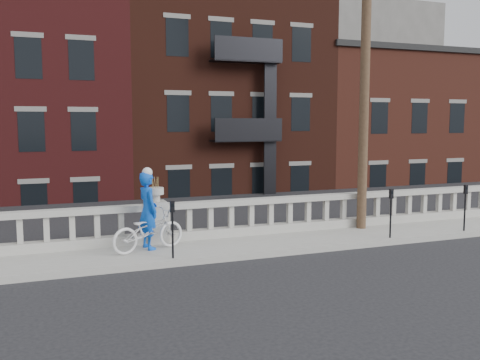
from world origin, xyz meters
The scene contains 11 objects.
ground centered at (0.00, 0.00, 0.00)m, with size 120.00×120.00×0.00m, color black.
sidewalk centered at (0.00, 3.00, 0.07)m, with size 32.00×2.20×0.15m, color gray.
balustrade centered at (0.00, 3.95, 0.64)m, with size 28.00×0.34×1.03m.
planter_pedestal centered at (0.00, 3.95, 0.83)m, with size 0.55×0.55×1.76m.
lower_level centered at (0.56, 23.04, 2.63)m, with size 80.00×44.00×20.80m.
utility_pole centered at (6.20, 3.60, 5.24)m, with size 1.60×0.28×10.00m.
parking_meter_b centered at (0.01, 2.15, 1.00)m, with size 0.10×0.09×1.36m.
parking_meter_c centered at (6.17, 2.15, 1.00)m, with size 0.10×0.09×1.36m.
parking_meter_d centered at (8.79, 2.15, 1.00)m, with size 0.10×0.09×1.36m.
bicycle centered at (-0.38, 3.11, 0.67)m, with size 0.68×1.96×1.03m, color silver.
cyclist centered at (-0.34, 3.31, 1.13)m, with size 0.71×0.47×1.96m, color blue.
Camera 1 is at (-2.98, -9.90, 3.36)m, focal length 40.00 mm.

